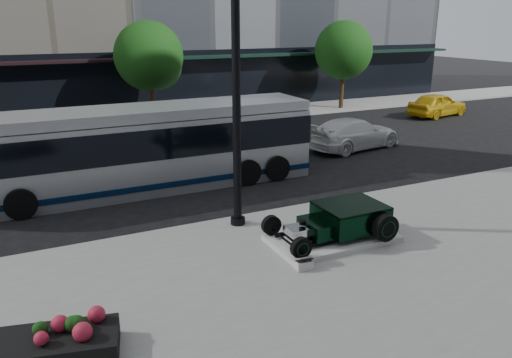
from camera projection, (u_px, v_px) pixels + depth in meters
name	position (u px, v px, depth m)	size (l,w,h in m)	color
ground	(222.00, 197.00, 17.06)	(120.00, 120.00, 0.00)	black
sidewalk_far	(132.00, 123.00, 29.05)	(70.00, 4.00, 0.12)	gray
street_trees	(151.00, 59.00, 27.61)	(29.80, 3.80, 5.70)	black
display_plinth	(332.00, 238.00, 13.41)	(3.40, 1.80, 0.15)	silver
hot_rod	(343.00, 219.00, 13.40)	(3.22, 2.00, 0.81)	black
info_plaque	(304.00, 264.00, 11.89)	(0.43, 0.34, 0.31)	silver
lamppost	(236.00, 101.00, 13.48)	(0.43, 0.43, 7.73)	black
flower_planter	(57.00, 345.00, 8.72)	(2.28, 1.49, 0.68)	black
transit_bus	(146.00, 148.00, 17.64)	(12.12, 2.88, 2.92)	#A6AAB0
white_sedan	(354.00, 134.00, 23.40)	(2.01, 4.95, 1.44)	white
yellow_taxi	(437.00, 105.00, 31.35)	(1.74, 4.33, 1.47)	gold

